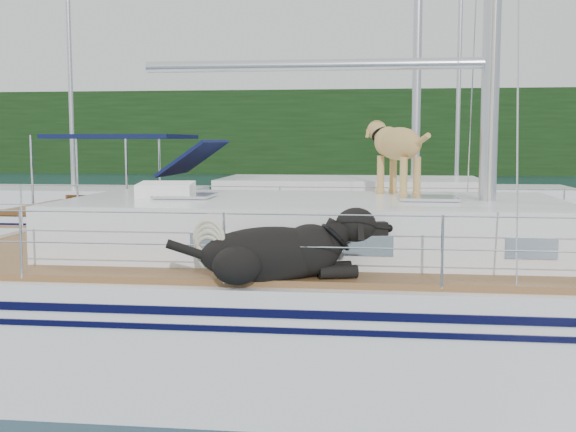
# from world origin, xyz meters

# --- Properties ---
(ground) EXTENTS (120.00, 120.00, 0.00)m
(ground) POSITION_xyz_m (0.00, 0.00, 0.00)
(ground) COLOR black
(ground) RESTS_ON ground
(tree_line) EXTENTS (90.00, 3.00, 6.00)m
(tree_line) POSITION_xyz_m (0.00, 45.00, 3.00)
(tree_line) COLOR black
(tree_line) RESTS_ON ground
(shore_bank) EXTENTS (92.00, 1.00, 1.20)m
(shore_bank) POSITION_xyz_m (0.00, 46.20, 0.60)
(shore_bank) COLOR #595147
(shore_bank) RESTS_ON ground
(main_sailboat) EXTENTS (12.00, 4.02, 14.01)m
(main_sailboat) POSITION_xyz_m (0.10, -0.01, 0.68)
(main_sailboat) COLOR white
(main_sailboat) RESTS_ON ground
(neighbor_sailboat) EXTENTS (11.00, 3.50, 13.30)m
(neighbor_sailboat) POSITION_xyz_m (-0.12, 5.95, 0.63)
(neighbor_sailboat) COLOR white
(neighbor_sailboat) RESTS_ON ground
(bg_boat_west) EXTENTS (8.00, 3.00, 11.65)m
(bg_boat_west) POSITION_xyz_m (-8.00, 14.00, 0.45)
(bg_boat_west) COLOR white
(bg_boat_west) RESTS_ON ground
(bg_boat_center) EXTENTS (7.20, 3.00, 11.65)m
(bg_boat_center) POSITION_xyz_m (4.00, 16.00, 0.45)
(bg_boat_center) COLOR white
(bg_boat_center) RESTS_ON ground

